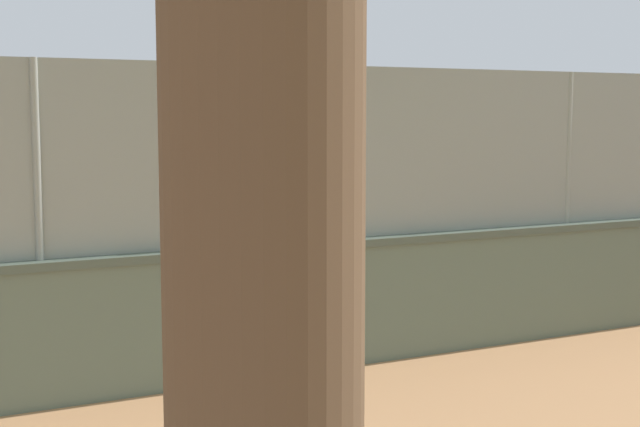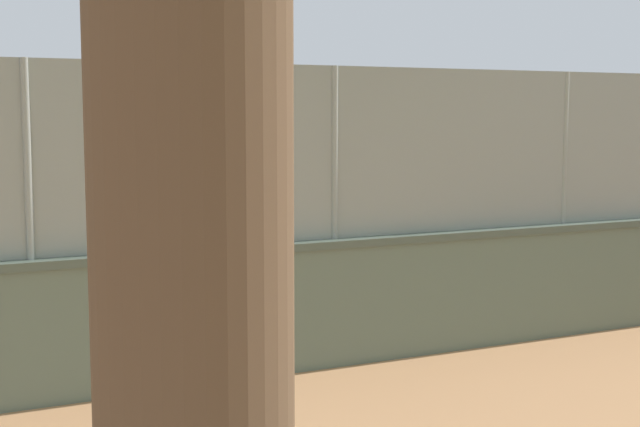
# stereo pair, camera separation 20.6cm
# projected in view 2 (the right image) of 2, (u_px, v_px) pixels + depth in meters

# --- Properties ---
(ground_plane) EXTENTS (260.00, 260.00, 0.00)m
(ground_plane) POSITION_uv_depth(u_px,v_px,m) (202.00, 217.00, 22.89)
(ground_plane) COLOR tan
(perimeter_wall) EXTENTS (24.93, 0.50, 1.33)m
(perimeter_wall) POSITION_uv_depth(u_px,v_px,m) (560.00, 278.00, 10.72)
(perimeter_wall) COLOR slate
(perimeter_wall) RESTS_ON ground_plane
(fence_panel_on_wall) EXTENTS (24.50, 0.16, 1.79)m
(fence_panel_on_wall) POSITION_uv_depth(u_px,v_px,m) (564.00, 148.00, 10.55)
(fence_panel_on_wall) COLOR gray
(fence_panel_on_wall) RESTS_ON perimeter_wall
(player_baseline_waiting) EXTENTS (0.87, 1.09, 1.71)m
(player_baseline_waiting) POSITION_uv_depth(u_px,v_px,m) (148.00, 217.00, 14.01)
(player_baseline_waiting) COLOR #B2B2B2
(player_baseline_waiting) RESTS_ON ground_plane
(player_at_service_line) EXTENTS (0.71, 1.09, 1.65)m
(player_at_service_line) POSITION_uv_depth(u_px,v_px,m) (299.00, 188.00, 19.95)
(player_at_service_line) COLOR #591919
(player_at_service_line) RESTS_ON ground_plane
(sports_ball) EXTENTS (0.18, 0.18, 0.18)m
(sports_ball) POSITION_uv_depth(u_px,v_px,m) (93.00, 308.00, 11.75)
(sports_ball) COLOR #3399D8
(sports_ball) RESTS_ON ground_plane
(spare_ball_by_wall) EXTENTS (0.17, 0.17, 0.17)m
(spare_ball_by_wall) POSITION_uv_depth(u_px,v_px,m) (420.00, 322.00, 10.97)
(spare_ball_by_wall) COLOR #3399D8
(spare_ball_by_wall) RESTS_ON ground_plane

